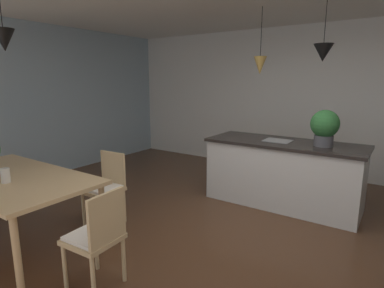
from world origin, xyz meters
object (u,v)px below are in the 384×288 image
(chair_kitchen_end, at_px, (97,236))
(potted_plant_on_island, at_px, (325,126))
(chair_far_right, at_px, (106,186))
(vase_on_dining_table, at_px, (5,176))
(dining_table, at_px, (11,182))
(kitchen_island, at_px, (283,172))

(chair_kitchen_end, xyz_separation_m, potted_plant_on_island, (1.16, 2.69, 0.68))
(chair_far_right, distance_m, potted_plant_on_island, 2.84)
(potted_plant_on_island, distance_m, vase_on_dining_table, 3.67)
(dining_table, bearing_deg, kitchen_island, 53.11)
(kitchen_island, xyz_separation_m, vase_on_dining_table, (-1.82, -2.82, 0.36))
(kitchen_island, bearing_deg, chair_far_right, -131.11)
(chair_far_right, bearing_deg, chair_kitchen_end, -43.82)
(dining_table, relative_size, potted_plant_on_island, 4.24)
(chair_far_right, distance_m, vase_on_dining_table, 1.10)
(dining_table, relative_size, vase_on_dining_table, 13.62)
(potted_plant_on_island, xyz_separation_m, vase_on_dining_table, (-2.32, -2.82, -0.34))
(chair_far_right, bearing_deg, vase_on_dining_table, -103.63)
(potted_plant_on_island, height_order, vase_on_dining_table, potted_plant_on_island)
(potted_plant_on_island, bearing_deg, vase_on_dining_table, -129.47)
(dining_table, height_order, potted_plant_on_island, potted_plant_on_island)
(kitchen_island, relative_size, vase_on_dining_table, 14.45)
(chair_far_right, xyz_separation_m, vase_on_dining_table, (-0.25, -1.01, 0.35))
(chair_kitchen_end, distance_m, kitchen_island, 2.77)
(vase_on_dining_table, bearing_deg, kitchen_island, 57.13)
(chair_kitchen_end, height_order, vase_on_dining_table, vase_on_dining_table)
(dining_table, distance_m, chair_kitchen_end, 1.38)
(dining_table, relative_size, chair_kitchen_end, 2.27)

